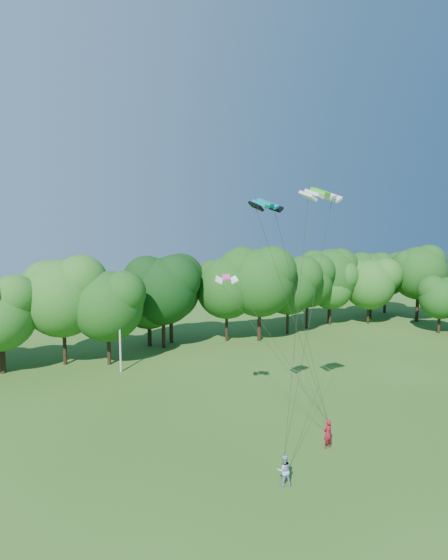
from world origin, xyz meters
TOP-DOWN VIEW (x-y plane):
  - ground at (0.00, 0.00)m, footprint 160.00×160.00m
  - utility_pole at (-2.83, 30.40)m, footprint 1.44×0.59m
  - kite_flyer_left at (3.96, 8.38)m, footprint 0.71×0.47m
  - kite_flyer_right at (-1.11, 6.53)m, footprint 1.04×0.94m
  - kite_teal at (0.36, 10.54)m, footprint 2.59×1.73m
  - kite_green at (3.34, 8.94)m, footprint 2.88×1.54m
  - kite_pink at (0.27, 15.03)m, footprint 1.77×1.36m
  - tree_back_center at (4.48, 36.70)m, footprint 8.87×8.87m
  - tree_back_east at (31.25, 36.08)m, footprint 7.02×7.02m

SIDE VIEW (x-z plane):
  - ground at x=0.00m, z-range 0.00..0.00m
  - kite_flyer_right at x=-1.11m, z-range 0.00..1.76m
  - kite_flyer_left at x=3.96m, z-range 0.00..1.90m
  - utility_pole at x=-2.83m, z-range 0.13..7.62m
  - tree_back_east at x=31.25m, z-range 1.27..11.48m
  - tree_back_center at x=4.48m, z-range 1.61..14.51m
  - kite_pink at x=0.27m, z-range 10.60..10.98m
  - kite_teal at x=0.36m, z-range 15.55..16.08m
  - kite_green at x=3.34m, z-range 16.19..16.77m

